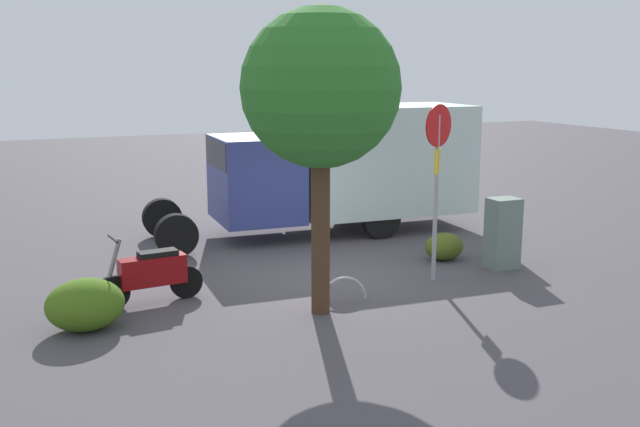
{
  "coord_description": "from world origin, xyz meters",
  "views": [
    {
      "loc": [
        5.6,
        12.11,
        3.91
      ],
      "look_at": [
        0.33,
        0.4,
        1.31
      ],
      "focal_mm": 41.2,
      "sensor_mm": 36.0,
      "label": 1
    }
  ],
  "objects_px": {
    "motorcycle": "(152,273)",
    "stop_sign": "(437,165)",
    "box_truck_near": "(344,164)",
    "utility_cabinet": "(503,233)",
    "bike_rack_hoop": "(343,301)",
    "street_tree": "(321,90)"
  },
  "relations": [
    {
      "from": "box_truck_near",
      "to": "motorcycle",
      "type": "xyz_separation_m",
      "value": [
        5.29,
        3.56,
        -1.11
      ]
    },
    {
      "from": "motorcycle",
      "to": "bike_rack_hoop",
      "type": "xyz_separation_m",
      "value": [
        -2.96,
        1.2,
        -0.52
      ]
    },
    {
      "from": "box_truck_near",
      "to": "motorcycle",
      "type": "distance_m",
      "value": 6.47
    },
    {
      "from": "motorcycle",
      "to": "utility_cabinet",
      "type": "xyz_separation_m",
      "value": [
        -6.7,
        0.62,
        0.17
      ]
    },
    {
      "from": "box_truck_near",
      "to": "utility_cabinet",
      "type": "distance_m",
      "value": 4.51
    },
    {
      "from": "motorcycle",
      "to": "stop_sign",
      "type": "height_order",
      "value": "stop_sign"
    },
    {
      "from": "street_tree",
      "to": "bike_rack_hoop",
      "type": "height_order",
      "value": "street_tree"
    },
    {
      "from": "stop_sign",
      "to": "bike_rack_hoop",
      "type": "bearing_deg",
      "value": 11.08
    },
    {
      "from": "bike_rack_hoop",
      "to": "utility_cabinet",
      "type": "bearing_deg",
      "value": -171.21
    },
    {
      "from": "box_truck_near",
      "to": "bike_rack_hoop",
      "type": "height_order",
      "value": "box_truck_near"
    },
    {
      "from": "street_tree",
      "to": "utility_cabinet",
      "type": "xyz_separation_m",
      "value": [
        -4.33,
        -0.95,
        -2.85
      ]
    },
    {
      "from": "motorcycle",
      "to": "bike_rack_hoop",
      "type": "distance_m",
      "value": 3.24
    },
    {
      "from": "utility_cabinet",
      "to": "bike_rack_hoop",
      "type": "distance_m",
      "value": 3.84
    },
    {
      "from": "utility_cabinet",
      "to": "bike_rack_hoop",
      "type": "bearing_deg",
      "value": 8.79
    },
    {
      "from": "box_truck_near",
      "to": "street_tree",
      "type": "bearing_deg",
      "value": 63.87
    },
    {
      "from": "street_tree",
      "to": "utility_cabinet",
      "type": "height_order",
      "value": "street_tree"
    },
    {
      "from": "box_truck_near",
      "to": "bike_rack_hoop",
      "type": "bearing_deg",
      "value": 67.42
    },
    {
      "from": "stop_sign",
      "to": "motorcycle",
      "type": "bearing_deg",
      "value": -8.98
    },
    {
      "from": "motorcycle",
      "to": "street_tree",
      "type": "relative_size",
      "value": 0.38
    },
    {
      "from": "motorcycle",
      "to": "utility_cabinet",
      "type": "relative_size",
      "value": 1.3
    },
    {
      "from": "motorcycle",
      "to": "bike_rack_hoop",
      "type": "bearing_deg",
      "value": 152.5
    },
    {
      "from": "motorcycle",
      "to": "street_tree",
      "type": "distance_m",
      "value": 4.15
    }
  ]
}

